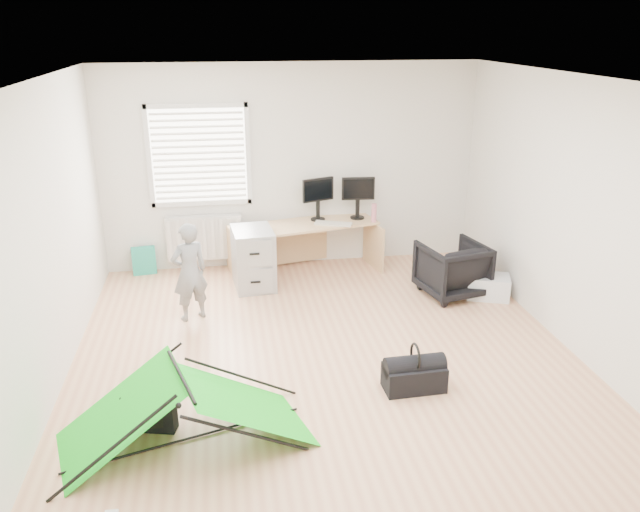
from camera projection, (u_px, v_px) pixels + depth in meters
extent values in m
plane|color=tan|center=(326.00, 359.00, 6.23)|extent=(5.50, 5.50, 0.00)
cube|color=silver|center=(291.00, 167.00, 8.30)|extent=(5.00, 0.02, 2.70)
cube|color=silver|center=(199.00, 156.00, 8.01)|extent=(1.20, 0.06, 1.20)
cube|color=silver|center=(205.00, 238.00, 8.36)|extent=(1.00, 0.12, 0.60)
cube|color=tan|center=(304.00, 247.00, 8.35)|extent=(2.03, 1.01, 0.66)
cube|color=#9EA0A3|center=(253.00, 258.00, 7.83)|extent=(0.54, 0.68, 0.75)
cube|color=black|center=(318.00, 205.00, 8.32)|extent=(0.45, 0.24, 0.43)
cube|color=black|center=(358.00, 203.00, 8.39)|extent=(0.45, 0.13, 0.42)
cube|color=beige|center=(333.00, 224.00, 8.20)|extent=(0.52, 0.33, 0.02)
cylinder|color=#CD7386|center=(374.00, 213.00, 8.28)|extent=(0.09, 0.09, 0.25)
imported|color=black|center=(452.00, 269.00, 7.60)|extent=(0.86, 0.87, 0.67)
imported|color=gray|center=(189.00, 272.00, 6.89)|extent=(0.49, 0.42, 1.13)
cube|color=silver|center=(488.00, 287.00, 7.59)|extent=(0.58, 0.50, 0.28)
cube|color=teal|center=(144.00, 261.00, 8.30)|extent=(0.32, 0.18, 0.36)
cube|color=black|center=(150.00, 412.00, 5.10)|extent=(0.45, 0.23, 0.32)
cube|color=black|center=(414.00, 377.00, 5.68)|extent=(0.56, 0.30, 0.24)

